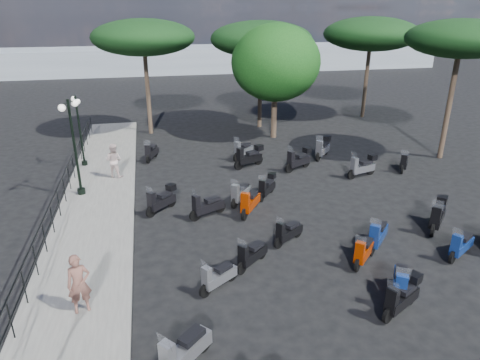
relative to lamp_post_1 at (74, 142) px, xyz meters
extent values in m
plane|color=black|center=(7.25, -5.55, -2.53)|extent=(120.00, 120.00, 0.00)
cube|color=slate|center=(0.75, -2.55, -2.45)|extent=(3.00, 30.00, 0.15)
cylinder|color=black|center=(-0.55, -8.91, -1.83)|extent=(0.04, 0.04, 1.10)
cylinder|color=black|center=(-0.55, -7.54, -1.83)|extent=(0.04, 0.04, 1.10)
cylinder|color=black|center=(-0.55, -6.17, -1.83)|extent=(0.04, 0.04, 1.10)
cylinder|color=black|center=(-0.55, -4.80, -1.83)|extent=(0.04, 0.04, 1.10)
cylinder|color=black|center=(-0.55, -3.43, -1.83)|extent=(0.04, 0.04, 1.10)
cylinder|color=black|center=(-0.55, -2.06, -1.83)|extent=(0.04, 0.04, 1.10)
cylinder|color=black|center=(-0.55, -0.70, -1.83)|extent=(0.04, 0.04, 1.10)
cylinder|color=black|center=(-0.55, 0.67, -1.83)|extent=(0.04, 0.04, 1.10)
cylinder|color=black|center=(-0.55, 2.04, -1.83)|extent=(0.04, 0.04, 1.10)
cylinder|color=black|center=(-0.55, 3.41, -1.83)|extent=(0.04, 0.04, 1.10)
cylinder|color=black|center=(-0.55, 4.78, -1.83)|extent=(0.04, 0.04, 1.10)
cylinder|color=black|center=(-0.55, 6.15, -1.83)|extent=(0.04, 0.04, 1.10)
cylinder|color=black|center=(-0.55, 7.51, -1.83)|extent=(0.04, 0.04, 1.10)
cylinder|color=black|center=(-0.55, 8.88, -1.83)|extent=(0.04, 0.04, 1.10)
cylinder|color=black|center=(-0.55, 10.25, -1.83)|extent=(0.04, 0.04, 1.10)
cube|color=black|center=(-0.55, -2.75, -1.30)|extent=(0.04, 26.00, 0.04)
cube|color=black|center=(-0.55, -2.75, -1.83)|extent=(0.04, 26.00, 0.04)
cylinder|color=black|center=(0.00, 0.00, -2.25)|extent=(0.33, 0.33, 0.25)
cylinder|color=black|center=(0.00, 0.00, -0.29)|extent=(0.11, 0.11, 4.17)
cylinder|color=black|center=(0.00, 0.00, 1.64)|extent=(0.41, 0.88, 0.04)
sphere|color=white|center=(0.19, 0.43, 1.53)|extent=(0.29, 0.29, 0.29)
sphere|color=white|center=(-0.19, -0.43, 1.53)|extent=(0.29, 0.29, 0.29)
cylinder|color=black|center=(-0.29, 3.86, -2.27)|extent=(0.29, 0.29, 0.22)
cylinder|color=black|center=(-0.29, 3.86, -0.58)|extent=(0.10, 0.10, 3.60)
cylinder|color=black|center=(-0.29, 3.86, 1.09)|extent=(0.31, 0.77, 0.04)
sphere|color=white|center=(-0.43, 4.24, 1.00)|extent=(0.25, 0.25, 0.25)
sphere|color=white|center=(-0.16, 3.48, 1.00)|extent=(0.25, 0.25, 0.25)
imported|color=brown|center=(0.99, -8.18, -1.54)|extent=(0.70, 0.55, 1.69)
imported|color=beige|center=(1.35, 1.80, -1.55)|extent=(0.99, 0.89, 1.66)
cylinder|color=black|center=(4.00, -10.19, -2.27)|extent=(0.45, 0.42, 0.51)
cube|color=gray|center=(3.56, -10.58, -2.08)|extent=(1.27, 1.20, 0.36)
cube|color=black|center=(3.70, -10.46, -1.78)|extent=(0.69, 0.67, 0.15)
cube|color=gray|center=(3.11, -10.99, -1.78)|extent=(0.39, 0.39, 0.75)
plane|color=white|center=(3.07, -11.04, -1.30)|extent=(0.34, 0.36, 0.40)
cylinder|color=black|center=(5.59, -7.23, -2.31)|extent=(0.40, 0.36, 0.45)
cylinder|color=black|center=(6.44, -6.51, -2.31)|extent=(0.40, 0.36, 0.45)
cube|color=black|center=(6.05, -6.84, -2.14)|extent=(1.12, 1.03, 0.32)
cube|color=black|center=(6.17, -6.74, -1.88)|extent=(0.61, 0.58, 0.13)
cube|color=black|center=(5.65, -7.19, -1.88)|extent=(0.34, 0.35, 0.65)
plane|color=white|center=(5.60, -7.22, -1.46)|extent=(0.29, 0.32, 0.35)
cylinder|color=black|center=(2.92, -2.65, -2.29)|extent=(0.41, 0.40, 0.48)
cylinder|color=black|center=(3.79, -1.83, -2.29)|extent=(0.41, 0.40, 0.48)
cube|color=black|center=(3.39, -2.21, -2.11)|extent=(1.17, 1.13, 0.34)
cube|color=black|center=(3.51, -2.09, -1.83)|extent=(0.64, 0.62, 0.14)
cube|color=black|center=(2.98, -2.60, -1.83)|extent=(0.36, 0.37, 0.69)
plane|color=white|center=(2.94, -2.64, -1.39)|extent=(0.32, 0.33, 0.37)
cube|color=black|center=(3.80, -1.82, -1.66)|extent=(0.46, 0.46, 0.26)
cylinder|color=black|center=(4.59, -3.35, -2.29)|extent=(0.48, 0.30, 0.48)
cylinder|color=black|center=(5.67, -2.83, -2.29)|extent=(0.48, 0.30, 0.48)
cube|color=black|center=(5.18, -3.07, -2.11)|extent=(1.32, 0.87, 0.34)
cube|color=black|center=(5.33, -2.99, -1.83)|extent=(0.67, 0.53, 0.14)
cube|color=black|center=(4.66, -3.32, -1.83)|extent=(0.33, 0.37, 0.70)
plane|color=white|center=(4.61, -3.34, -1.38)|extent=(0.24, 0.38, 0.37)
cylinder|color=black|center=(2.94, 3.83, -2.30)|extent=(0.26, 0.46, 0.46)
cylinder|color=black|center=(3.37, 4.90, -2.30)|extent=(0.26, 0.46, 0.46)
cube|color=black|center=(3.17, 4.41, -2.13)|extent=(0.76, 1.27, 0.32)
cube|color=black|center=(3.23, 4.56, -1.86)|extent=(0.48, 0.64, 0.13)
cube|color=black|center=(2.97, 3.90, -1.86)|extent=(0.34, 0.30, 0.67)
plane|color=white|center=(2.95, 3.85, -1.43)|extent=(0.37, 0.20, 0.36)
cylinder|color=black|center=(4.32, -8.12, -2.31)|extent=(0.41, 0.32, 0.43)
cylinder|color=black|center=(5.21, -7.50, -2.31)|extent=(0.41, 0.32, 0.43)
cube|color=gray|center=(4.81, -7.79, -2.15)|extent=(1.14, 0.92, 0.31)
cube|color=black|center=(4.93, -7.70, -1.90)|extent=(0.60, 0.53, 0.13)
cube|color=gray|center=(4.38, -8.08, -1.90)|extent=(0.32, 0.34, 0.63)
plane|color=white|center=(4.34, -8.11, -1.49)|extent=(0.25, 0.32, 0.34)
cylinder|color=black|center=(7.18, -5.99, -2.31)|extent=(0.41, 0.31, 0.43)
cylinder|color=black|center=(8.07, -5.40, -2.31)|extent=(0.41, 0.31, 0.43)
cube|color=black|center=(7.66, -5.67, -2.15)|extent=(1.14, 0.89, 0.30)
cube|color=black|center=(7.79, -5.59, -1.90)|extent=(0.60, 0.52, 0.13)
cube|color=black|center=(7.24, -5.95, -1.90)|extent=(0.31, 0.33, 0.63)
plane|color=white|center=(7.19, -5.98, -1.50)|extent=(0.24, 0.32, 0.33)
cylinder|color=black|center=(6.50, -3.68, -2.27)|extent=(0.37, 0.48, 0.51)
cylinder|color=black|center=(7.20, -2.62, -2.27)|extent=(0.37, 0.48, 0.51)
cube|color=#9F2902|center=(6.88, -3.10, -2.08)|extent=(1.06, 1.35, 0.36)
cube|color=black|center=(6.98, -2.95, -1.79)|extent=(0.62, 0.71, 0.15)
cube|color=#9F2902|center=(6.54, -3.61, -1.79)|extent=(0.39, 0.37, 0.74)
plane|color=white|center=(6.51, -3.66, -1.31)|extent=(0.38, 0.29, 0.39)
cylinder|color=black|center=(7.46, 1.85, -2.27)|extent=(0.52, 0.31, 0.52)
cylinder|color=black|center=(8.64, 2.37, -2.27)|extent=(0.52, 0.31, 0.52)
cube|color=black|center=(8.10, 2.13, -2.08)|extent=(1.43, 0.90, 0.37)
cube|color=black|center=(8.26, 2.21, -1.78)|extent=(0.72, 0.56, 0.15)
cube|color=black|center=(7.54, 1.89, -1.78)|extent=(0.35, 0.39, 0.75)
plane|color=white|center=(7.48, 1.86, -1.29)|extent=(0.24, 0.41, 0.40)
cube|color=black|center=(8.66, 2.38, -1.58)|extent=(0.47, 0.46, 0.28)
cylinder|color=black|center=(8.88, -10.22, -2.30)|extent=(0.46, 0.31, 0.47)
cylinder|color=black|center=(9.90, -9.66, -2.30)|extent=(0.46, 0.31, 0.47)
cube|color=black|center=(9.43, -9.92, -2.12)|extent=(1.27, 0.89, 0.33)
cube|color=black|center=(9.58, -9.84, -1.85)|extent=(0.65, 0.53, 0.14)
cube|color=black|center=(8.95, -10.18, -1.85)|extent=(0.33, 0.36, 0.68)
plane|color=white|center=(8.89, -10.21, -1.41)|extent=(0.24, 0.36, 0.36)
cube|color=black|center=(9.92, -9.66, -1.68)|extent=(0.44, 0.43, 0.25)
cylinder|color=black|center=(6.32, -2.57, -2.30)|extent=(0.37, 0.42, 0.47)
cylinder|color=black|center=(7.06, -1.67, -2.30)|extent=(0.37, 0.42, 0.47)
cube|color=gray|center=(6.72, -2.08, -2.12)|extent=(1.06, 1.18, 0.33)
cube|color=black|center=(6.83, -1.95, -1.85)|extent=(0.60, 0.63, 0.14)
cube|color=gray|center=(6.37, -2.51, -1.85)|extent=(0.36, 0.35, 0.68)
plane|color=white|center=(6.33, -2.55, -1.41)|extent=(0.33, 0.29, 0.36)
cylinder|color=black|center=(7.59, -2.19, -2.31)|extent=(0.35, 0.40, 0.44)
cylinder|color=black|center=(8.27, -1.32, -2.31)|extent=(0.35, 0.40, 0.44)
cube|color=black|center=(7.96, -1.72, -2.14)|extent=(0.99, 1.13, 0.31)
cube|color=black|center=(8.06, -1.60, -1.88)|extent=(0.56, 0.61, 0.13)
cube|color=black|center=(7.63, -2.13, -1.88)|extent=(0.34, 0.33, 0.65)
plane|color=white|center=(7.60, -2.18, -1.47)|extent=(0.32, 0.28, 0.34)
cube|color=black|center=(8.29, -1.31, -1.72)|extent=(0.43, 0.43, 0.24)
cylinder|color=black|center=(7.61, 3.11, -2.28)|extent=(0.44, 0.41, 0.49)
cylinder|color=black|center=(8.52, 3.93, -2.28)|extent=(0.44, 0.41, 0.49)
cube|color=#484B50|center=(8.10, 3.55, -2.10)|extent=(1.23, 1.15, 0.35)
cube|color=black|center=(8.23, 3.67, -1.81)|extent=(0.66, 0.64, 0.14)
cube|color=#484B50|center=(7.67, 3.16, -1.81)|extent=(0.37, 0.38, 0.72)
plane|color=white|center=(7.62, 3.12, -1.35)|extent=(0.32, 0.34, 0.38)
cylinder|color=black|center=(9.38, -9.86, -2.28)|extent=(0.36, 0.48, 0.50)
cylinder|color=black|center=(10.06, -8.80, -2.28)|extent=(0.36, 0.48, 0.50)
cube|color=navy|center=(9.75, -9.29, -2.09)|extent=(1.03, 1.33, 0.36)
cube|color=black|center=(9.85, -9.14, -1.80)|extent=(0.60, 0.70, 0.15)
cube|color=navy|center=(9.43, -9.79, -1.80)|extent=(0.39, 0.36, 0.73)
plane|color=white|center=(9.40, -9.84, -1.33)|extent=(0.38, 0.28, 0.39)
cylinder|color=black|center=(9.19, -7.86, -2.30)|extent=(0.39, 0.39, 0.45)
cylinder|color=black|center=(9.98, -7.05, -2.30)|extent=(0.39, 0.39, 0.45)
cube|color=#9F2902|center=(9.62, -7.42, -2.13)|extent=(1.09, 1.10, 0.32)
cube|color=black|center=(9.73, -7.31, -1.87)|extent=(0.60, 0.60, 0.13)
cube|color=#9F2902|center=(9.24, -7.80, -1.87)|extent=(0.35, 0.35, 0.66)
plane|color=white|center=(9.20, -7.84, -1.45)|extent=(0.31, 0.30, 0.35)
cylinder|color=black|center=(10.09, -7.11, -2.28)|extent=(0.42, 0.44, 0.50)
cylinder|color=black|center=(10.95, -6.20, -2.28)|extent=(0.42, 0.44, 0.50)
cube|color=navy|center=(10.55, -6.62, -2.09)|extent=(1.19, 1.23, 0.35)
cube|color=black|center=(10.68, -6.49, -1.80)|extent=(0.66, 0.67, 0.15)
cube|color=navy|center=(10.15, -7.05, -1.80)|extent=(0.38, 0.38, 0.73)
plane|color=white|center=(10.10, -7.10, -1.33)|extent=(0.34, 0.33, 0.39)
cylinder|color=black|center=(9.85, 0.89, -2.27)|extent=(0.50, 0.33, 0.51)
cylinder|color=black|center=(10.97, 1.49, -2.27)|extent=(0.50, 0.33, 0.51)
cube|color=black|center=(10.46, 1.22, -2.08)|extent=(1.38, 0.97, 0.36)
cube|color=black|center=(10.62, 1.30, -1.79)|extent=(0.71, 0.58, 0.15)
cube|color=black|center=(9.93, 0.93, -1.79)|extent=(0.36, 0.39, 0.74)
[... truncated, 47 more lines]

